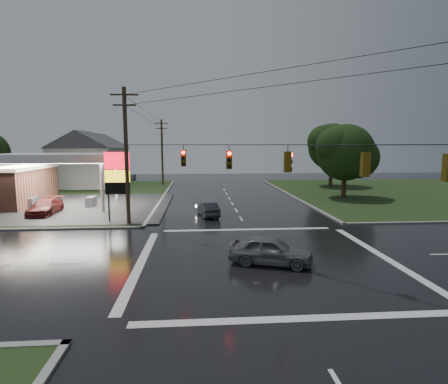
{
  "coord_description": "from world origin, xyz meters",
  "views": [
    {
      "loc": [
        -3.79,
        -19.13,
        6.5
      ],
      "look_at": [
        -1.85,
        6.63,
        3.0
      ],
      "focal_mm": 28.0,
      "sensor_mm": 36.0,
      "label": 1
    }
  ],
  "objects": [
    {
      "name": "ground",
      "position": [
        0.0,
        0.0,
        0.0
      ],
      "size": [
        120.0,
        120.0,
        0.0
      ],
      "primitive_type": "plane",
      "color": "black",
      "rests_on": "ground"
    },
    {
      "name": "grass_nw",
      "position": [
        -26.0,
        26.0,
        0.04
      ],
      "size": [
        36.0,
        36.0,
        0.08
      ],
      "primitive_type": "cube",
      "color": "#1F3216",
      "rests_on": "ground"
    },
    {
      "name": "grass_ne",
      "position": [
        26.0,
        26.0,
        0.04
      ],
      "size": [
        36.0,
        36.0,
        0.08
      ],
      "primitive_type": "cube",
      "color": "#1F3216",
      "rests_on": "ground"
    },
    {
      "name": "pylon_sign",
      "position": [
        -10.5,
        10.5,
        4.01
      ],
      "size": [
        2.0,
        0.35,
        6.0
      ],
      "color": "#59595E",
      "rests_on": "ground"
    },
    {
      "name": "utility_pole_nw",
      "position": [
        -9.5,
        9.5,
        5.72
      ],
      "size": [
        2.2,
        0.32,
        11.0
      ],
      "color": "#382619",
      "rests_on": "ground"
    },
    {
      "name": "utility_pole_n",
      "position": [
        -9.5,
        38.0,
        5.47
      ],
      "size": [
        2.2,
        0.32,
        10.5
      ],
      "color": "#382619",
      "rests_on": "ground"
    },
    {
      "name": "traffic_signals",
      "position": [
        0.02,
        -0.02,
        6.48
      ],
      "size": [
        26.87,
        26.87,
        1.47
      ],
      "color": "black",
      "rests_on": "ground"
    },
    {
      "name": "house_near",
      "position": [
        -20.95,
        36.0,
        4.41
      ],
      "size": [
        11.05,
        8.48,
        8.6
      ],
      "color": "silver",
      "rests_on": "ground"
    },
    {
      "name": "house_far",
      "position": [
        -21.95,
        48.0,
        4.41
      ],
      "size": [
        11.05,
        8.48,
        8.6
      ],
      "color": "silver",
      "rests_on": "ground"
    },
    {
      "name": "tree_ne_near",
      "position": [
        14.14,
        21.99,
        5.56
      ],
      "size": [
        7.99,
        6.8,
        8.98
      ],
      "color": "black",
      "rests_on": "ground"
    },
    {
      "name": "tree_ne_far",
      "position": [
        17.15,
        33.99,
        6.18
      ],
      "size": [
        8.46,
        7.2,
        9.8
      ],
      "color": "black",
      "rests_on": "ground"
    },
    {
      "name": "car_north",
      "position": [
        -2.91,
        12.35,
        0.65
      ],
      "size": [
        2.16,
        4.15,
        1.3
      ],
      "primitive_type": "imported",
      "rotation": [
        0.0,
        0.0,
        3.35
      ],
      "color": "#22272B",
      "rests_on": "ground"
    },
    {
      "name": "car_crossing",
      "position": [
        0.15,
        -0.88,
        0.78
      ],
      "size": [
        4.9,
        3.18,
        1.55
      ],
      "primitive_type": "imported",
      "rotation": [
        0.0,
        0.0,
        1.25
      ],
      "color": "slate",
      "rests_on": "ground"
    },
    {
      "name": "car_pump",
      "position": [
        -18.08,
        14.26,
        0.74
      ],
      "size": [
        2.14,
        5.11,
        1.47
      ],
      "primitive_type": "imported",
      "rotation": [
        0.0,
        0.0,
        0.02
      ],
      "color": "maroon",
      "rests_on": "ground"
    }
  ]
}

